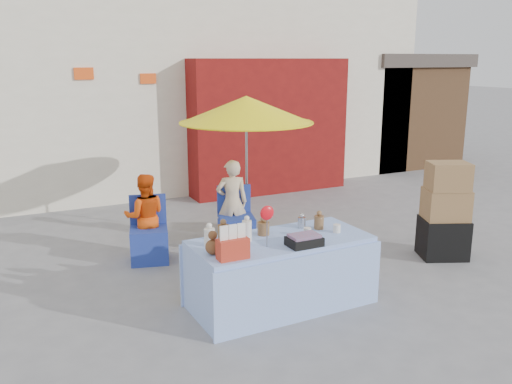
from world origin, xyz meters
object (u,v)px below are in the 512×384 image
chair_left (149,242)px  box_stack (445,214)px  market_table (280,271)px  vendor_orange (145,216)px  chair_right (236,229)px  umbrella (246,110)px  vendor_beige (232,203)px

chair_left → box_stack: (3.57, -1.58, 0.34)m
market_table → box_stack: box_stack is taller
vendor_orange → box_stack: 3.96m
chair_right → umbrella: bearing=58.7°
chair_left → chair_right: bearing=14.8°
market_table → box_stack: 2.68m
market_table → umbrella: bearing=72.2°
vendor_orange → market_table: bearing=129.0°
vendor_beige → umbrella: (0.30, 0.15, 1.28)m
chair_left → vendor_orange: vendor_orange is taller
vendor_beige → chair_right: bearing=106.6°
chair_left → vendor_beige: size_ratio=0.69×
chair_left → vendor_orange: bearing=106.6°
vendor_orange → umbrella: umbrella is taller
chair_right → umbrella: 1.69m
chair_right → vendor_orange: 1.30m
umbrella → box_stack: size_ratio=1.61×
vendor_beige → chair_left: bearing=21.0°
vendor_orange → box_stack: box_stack is taller
chair_left → market_table: bearing=-49.6°
umbrella → vendor_beige: bearing=-153.4°
chair_right → vendor_orange: vendor_orange is taller
chair_right → vendor_beige: bearing=106.6°
chair_left → chair_right: (1.25, 0.00, 0.00)m
vendor_beige → box_stack: (2.32, -1.72, -0.02)m
vendor_beige → box_stack: bearing=158.3°
market_table → umbrella: 2.73m
chair_left → box_stack: 3.92m
vendor_orange → vendor_beige: 1.25m
chair_right → vendor_orange: size_ratio=0.74×
chair_right → chair_left: bearing=-165.2°
vendor_orange → chair_right: bearing=-171.3°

